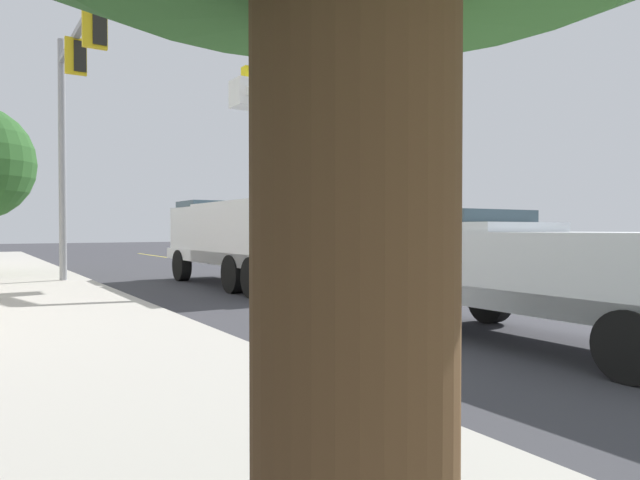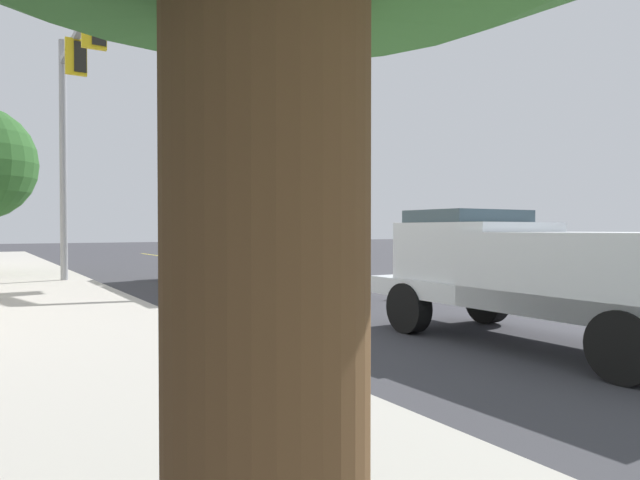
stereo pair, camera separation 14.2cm
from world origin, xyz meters
TOP-DOWN VIEW (x-y plane):
  - ground at (0.00, 0.00)m, footprint 120.00×120.00m
  - sidewalk_far_side at (0.12, 8.86)m, footprint 60.04×4.44m
  - lane_centre_stripe at (0.00, 0.00)m, footprint 50.00×0.86m
  - utility_bucket_truck at (-0.12, 3.19)m, footprint 8.23×2.68m
  - service_pickup_truck at (-10.72, 3.35)m, footprint 5.63×2.25m
  - passing_minivan at (7.82, -3.23)m, footprint 4.83×2.01m
  - traffic_cone_mid_front at (-5.15, 1.17)m, footprint 0.40×0.40m
  - traffic_cone_mid_rear at (3.57, 1.31)m, footprint 0.40×0.40m
  - traffic_signal_mast at (1.61, 7.83)m, footprint 6.82×0.60m

SIDE VIEW (x-z plane):
  - ground at x=0.00m, z-range 0.00..0.00m
  - lane_centre_stripe at x=0.00m, z-range 0.00..0.01m
  - sidewalk_far_side at x=0.12m, z-range 0.00..0.12m
  - traffic_cone_mid_rear at x=3.57m, z-range -0.01..0.80m
  - traffic_cone_mid_front at x=-5.15m, z-range -0.01..0.80m
  - passing_minivan at x=7.82m, z-range 0.13..1.82m
  - service_pickup_truck at x=-10.72m, z-range 0.09..2.15m
  - utility_bucket_truck at x=-0.12m, z-range -1.95..5.18m
  - traffic_signal_mast at x=1.61m, z-range 1.51..9.23m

